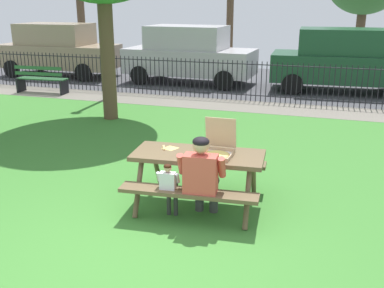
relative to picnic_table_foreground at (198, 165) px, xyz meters
name	(u,v)px	position (x,y,z in m)	size (l,w,h in m)	color
ground	(196,183)	(-0.27, 0.75, -0.61)	(28.00, 12.49, 0.02)	#3C7A2F
cobblestone_walkway	(256,107)	(-0.27, 6.29, -0.60)	(28.00, 1.40, 0.01)	slate
street_asphalt	(275,83)	(-0.27, 10.20, -0.60)	(28.00, 6.43, 0.01)	#424247
picnic_table_foreground	(198,165)	(0.00, 0.00, 0.00)	(1.92, 1.62, 0.79)	brown
pizza_box_open	(218,148)	(0.27, 0.03, 0.26)	(0.43, 0.48, 0.48)	tan
pizza_slice_on_table	(169,148)	(-0.46, 0.08, 0.18)	(0.26, 0.25, 0.02)	#F2DB6A
adult_at_table	(202,175)	(0.20, -0.49, 0.06)	(0.63, 0.61, 1.19)	#3F3F3F
child_at_table	(169,185)	(-0.22, -0.55, -0.10)	(0.30, 0.30, 0.80)	#353535
iron_fence_streetside	(261,81)	(-0.27, 6.99, -0.02)	(22.60, 0.03, 1.14)	black
park_bench_left	(41,80)	(-6.94, 6.15, -0.18)	(1.62, 0.54, 0.85)	#2D5E36
lamp_post_walkway	(102,4)	(-4.63, 6.02, 2.06)	(0.28, 0.28, 4.40)	black
parked_car_far_left	(58,49)	(-8.30, 9.20, 0.41)	(4.43, 1.96, 1.94)	gray
parked_car_left	(189,54)	(-3.13, 9.20, 0.41)	(4.48, 2.08, 1.94)	#B9B3B7
parked_car_center	(344,60)	(1.91, 9.20, 0.41)	(4.49, 2.09, 1.94)	#1B462A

